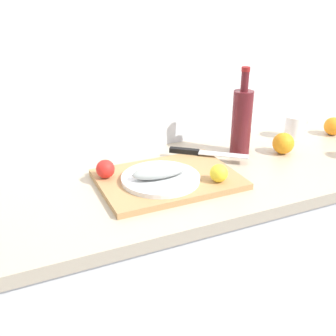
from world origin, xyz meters
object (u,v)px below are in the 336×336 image
(cutting_board, at_px, (168,179))
(chef_knife, at_px, (198,152))
(fish_fillet, at_px, (161,171))
(lemon_0, at_px, (219,173))
(wine_bottle, at_px, (242,121))
(white_plate, at_px, (161,178))
(coffee_mug_0, at_px, (295,127))
(orange_0, at_px, (283,143))

(cutting_board, distance_m, chef_knife, 0.22)
(fish_fillet, height_order, lemon_0, lemon_0)
(cutting_board, bearing_deg, wine_bottle, 18.30)
(chef_knife, bearing_deg, lemon_0, -63.57)
(white_plate, height_order, wine_bottle, wine_bottle)
(fish_fillet, distance_m, chef_knife, 0.26)
(wine_bottle, relative_size, coffee_mug_0, 2.74)
(cutting_board, xyz_separation_m, chef_knife, (0.18, 0.12, 0.02))
(chef_knife, relative_size, orange_0, 3.01)
(lemon_0, bearing_deg, coffee_mug_0, 26.95)
(cutting_board, relative_size, lemon_0, 7.74)
(cutting_board, xyz_separation_m, coffee_mug_0, (0.66, 0.17, 0.04))
(lemon_0, height_order, wine_bottle, wine_bottle)
(white_plate, relative_size, coffee_mug_0, 2.10)
(white_plate, height_order, lemon_0, lemon_0)
(white_plate, distance_m, wine_bottle, 0.42)
(lemon_0, bearing_deg, cutting_board, 143.07)
(white_plate, distance_m, coffee_mug_0, 0.72)
(cutting_board, height_order, orange_0, orange_0)
(lemon_0, relative_size, orange_0, 0.71)
(coffee_mug_0, bearing_deg, wine_bottle, -170.05)
(white_plate, bearing_deg, wine_bottle, 19.22)
(wine_bottle, height_order, orange_0, wine_bottle)
(wine_bottle, bearing_deg, lemon_0, -135.78)
(cutting_board, bearing_deg, white_plate, -151.82)
(chef_knife, height_order, orange_0, orange_0)
(coffee_mug_0, xyz_separation_m, orange_0, (-0.16, -0.12, -0.01))
(fish_fillet, xyz_separation_m, wine_bottle, (0.39, 0.13, 0.08))
(white_plate, xyz_separation_m, lemon_0, (0.17, -0.08, 0.02))
(chef_knife, xyz_separation_m, lemon_0, (-0.05, -0.22, 0.02))
(chef_knife, bearing_deg, orange_0, 24.77)
(wine_bottle, xyz_separation_m, coffee_mug_0, (0.31, 0.05, -0.08))
(white_plate, xyz_separation_m, orange_0, (0.54, 0.06, 0.01))
(fish_fillet, xyz_separation_m, coffee_mug_0, (0.70, 0.19, -0.01))
(white_plate, bearing_deg, lemon_0, -26.05)
(chef_knife, bearing_deg, cutting_board, -106.83)
(fish_fillet, xyz_separation_m, lemon_0, (0.17, -0.08, -0.00))
(wine_bottle, xyz_separation_m, orange_0, (0.15, -0.07, -0.09))
(cutting_board, relative_size, wine_bottle, 1.36)
(white_plate, height_order, fish_fillet, fish_fillet)
(fish_fillet, relative_size, chef_knife, 0.77)
(wine_bottle, distance_m, coffee_mug_0, 0.32)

